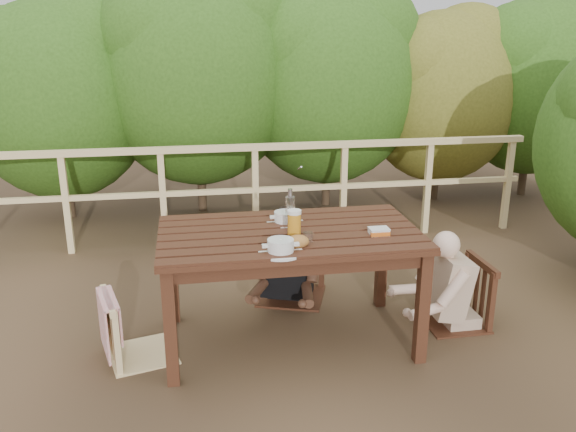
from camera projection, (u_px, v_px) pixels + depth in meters
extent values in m
plane|color=brown|center=(289.00, 339.00, 4.25)|extent=(60.00, 60.00, 0.00)
cube|color=#361B10|center=(289.00, 288.00, 4.13)|extent=(1.72, 0.97, 0.80)
cube|color=#DDC083|center=(138.00, 296.00, 3.91)|extent=(0.53, 0.53, 0.88)
cube|color=#361B10|center=(291.00, 238.00, 4.75)|extent=(0.65, 0.65, 1.02)
cube|color=#361B10|center=(457.00, 266.00, 4.35)|extent=(0.46, 0.46, 0.91)
cube|color=#DDC083|center=(255.00, 194.00, 5.97)|extent=(5.60, 0.10, 1.01)
cylinder|color=white|center=(281.00, 247.00, 3.63)|extent=(0.27, 0.27, 0.09)
cylinder|color=silver|center=(285.00, 218.00, 4.18)|extent=(0.26, 0.26, 0.09)
ellipsoid|color=#AE7532|center=(298.00, 242.00, 3.73)|extent=(0.14, 0.11, 0.08)
cylinder|color=orange|center=(294.00, 223.00, 3.92)|extent=(0.09, 0.09, 0.18)
cylinder|color=silver|center=(290.00, 208.00, 4.07)|extent=(0.07, 0.07, 0.27)
cylinder|color=silver|center=(308.00, 238.00, 3.79)|extent=(0.07, 0.07, 0.08)
cube|color=white|center=(379.00, 232.00, 3.94)|extent=(0.13, 0.09, 0.06)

